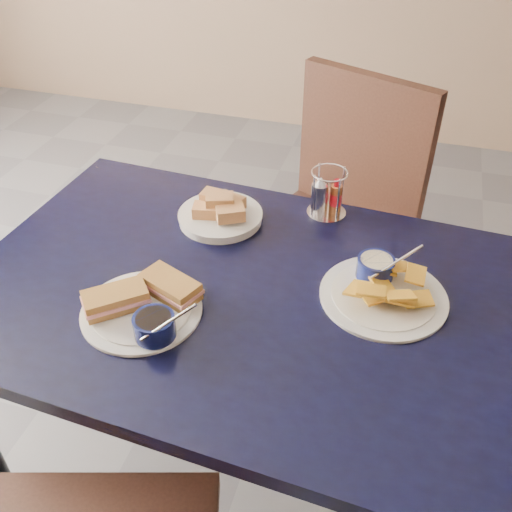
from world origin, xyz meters
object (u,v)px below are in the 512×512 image
(plantain_plate, at_px, (382,286))
(condiment_caddy, at_px, (326,196))
(dining_table, at_px, (240,305))
(bread_basket, at_px, (220,213))
(chair_far, at_px, (331,204))
(sandwich_plate, at_px, (145,305))

(plantain_plate, bearing_deg, condiment_caddy, 123.27)
(dining_table, relative_size, bread_basket, 6.00)
(condiment_caddy, bearing_deg, dining_table, -109.77)
(dining_table, xyz_separation_m, chair_far, (0.10, 0.69, -0.11))
(sandwich_plate, relative_size, plantain_plate, 1.02)
(dining_table, xyz_separation_m, plantain_plate, (0.33, 0.08, 0.08))
(sandwich_plate, bearing_deg, condiment_caddy, 59.26)
(sandwich_plate, xyz_separation_m, condiment_caddy, (0.31, 0.52, 0.03))
(dining_table, distance_m, plantain_plate, 0.34)
(chair_far, height_order, bread_basket, chair_far)
(chair_far, height_order, plantain_plate, chair_far)
(sandwich_plate, height_order, plantain_plate, same)
(dining_table, distance_m, chair_far, 0.71)
(plantain_plate, height_order, bread_basket, plantain_plate)
(chair_far, bearing_deg, sandwich_plate, -108.43)
(condiment_caddy, bearing_deg, plantain_plate, -56.73)
(chair_far, distance_m, plantain_plate, 0.68)
(plantain_plate, relative_size, condiment_caddy, 2.18)
(dining_table, relative_size, condiment_caddy, 10.09)
(chair_far, distance_m, sandwich_plate, 0.90)
(sandwich_plate, distance_m, plantain_plate, 0.55)
(plantain_plate, height_order, condiment_caddy, condiment_caddy)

